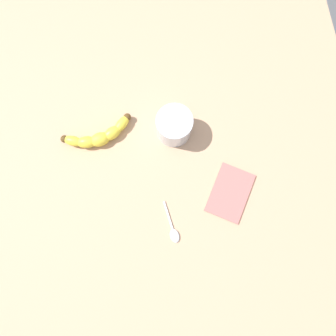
# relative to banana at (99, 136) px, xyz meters

# --- Properties ---
(wooden_tabletop) EXTENTS (1.20, 1.20, 0.03)m
(wooden_tabletop) POSITION_rel_banana_xyz_m (0.03, 0.12, -0.03)
(wooden_tabletop) COLOR tan
(wooden_tabletop) RESTS_ON ground
(banana) EXTENTS (0.09, 0.20, 0.04)m
(banana) POSITION_rel_banana_xyz_m (0.00, 0.00, 0.00)
(banana) COLOR yellow
(banana) RESTS_ON wooden_tabletop
(smoothie_glass) EXTENTS (0.10, 0.10, 0.09)m
(smoothie_glass) POSITION_rel_banana_xyz_m (0.01, 0.21, 0.02)
(smoothie_glass) COLOR silver
(smoothie_glass) RESTS_ON wooden_tabletop
(teaspoon) EXTENTS (0.11, 0.03, 0.01)m
(teaspoon) POSITION_rel_banana_xyz_m (0.29, 0.16, -0.01)
(teaspoon) COLOR silver
(teaspoon) RESTS_ON wooden_tabletop
(folded_napkin) EXTENTS (0.17, 0.15, 0.01)m
(folded_napkin) POSITION_rel_banana_xyz_m (0.21, 0.33, -0.02)
(folded_napkin) COLOR #BC6660
(folded_napkin) RESTS_ON wooden_tabletop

